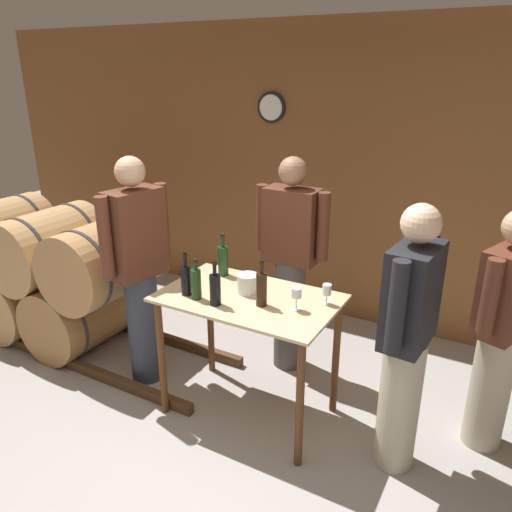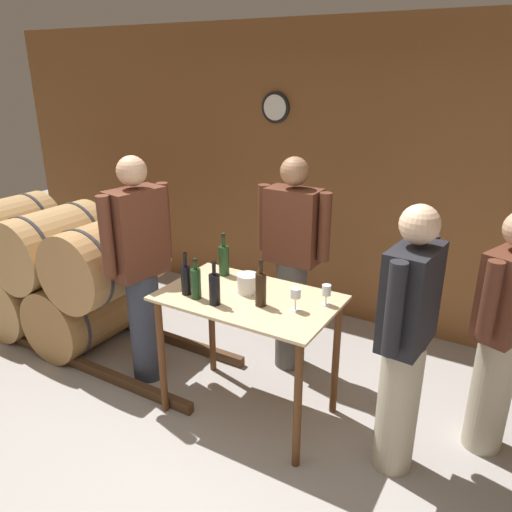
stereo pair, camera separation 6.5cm
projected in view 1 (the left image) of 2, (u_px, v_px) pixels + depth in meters
name	position (u px, v px, depth m)	size (l,w,h in m)	color
ground_plane	(185.00, 484.00, 2.93)	(14.00, 14.00, 0.00)	#9E9993
back_wall	(346.00, 178.00, 4.50)	(8.40, 0.08, 2.70)	brown
barrel_rack	(40.00, 273.00, 4.45)	(4.09, 0.86, 1.18)	#4C331E
tasting_table	(249.00, 319.00, 3.30)	(1.15, 0.71, 0.90)	#D1B284
wine_bottle_far_left	(186.00, 279.00, 3.24)	(0.07, 0.07, 0.29)	black
wine_bottle_left	(223.00, 260.00, 3.54)	(0.08, 0.08, 0.31)	#193819
wine_bottle_center	(196.00, 283.00, 3.18)	(0.07, 0.07, 0.27)	#193819
wine_bottle_right	(215.00, 289.00, 3.10)	(0.07, 0.07, 0.29)	black
wine_bottle_far_right	(262.00, 288.00, 3.08)	(0.07, 0.07, 0.31)	black
wine_glass_near_left	(297.00, 294.00, 3.03)	(0.06, 0.06, 0.15)	silver
wine_glass_near_center	(327.00, 290.00, 3.11)	(0.06, 0.06, 0.13)	silver
ice_bucket	(248.00, 284.00, 3.28)	(0.14, 0.14, 0.13)	white
person_host	(501.00, 330.00, 2.98)	(0.34, 0.56, 1.57)	#B7AD93
person_visitor_with_scarf	(407.00, 338.00, 2.79)	(0.25, 0.59, 1.65)	#B7AD93
person_visitor_bearded	(291.00, 262.00, 3.81)	(0.59, 0.24, 1.70)	#4C4742
person_visitor_near_door	(139.00, 269.00, 3.63)	(0.29, 0.58, 1.74)	#333847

